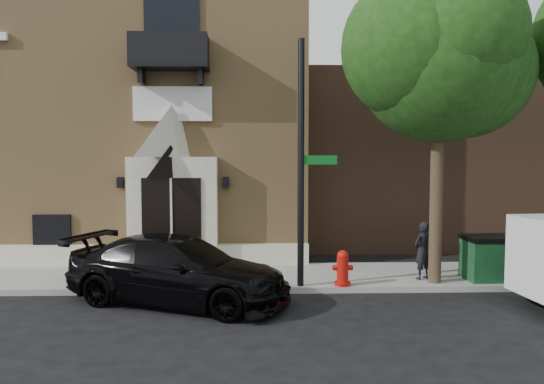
# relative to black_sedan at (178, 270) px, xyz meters

# --- Properties ---
(ground) EXTENTS (120.00, 120.00, 0.00)m
(ground) POSITION_rel_black_sedan_xyz_m (0.36, 0.71, -0.77)
(ground) COLOR black
(ground) RESTS_ON ground
(sidewalk) EXTENTS (42.00, 3.00, 0.15)m
(sidewalk) POSITION_rel_black_sedan_xyz_m (1.36, 2.21, -0.69)
(sidewalk) COLOR gray
(sidewalk) RESTS_ON ground
(church) EXTENTS (12.20, 11.01, 9.30)m
(church) POSITION_rel_black_sedan_xyz_m (-2.62, 8.66, 3.87)
(church) COLOR tan
(church) RESTS_ON ground
(neighbour_building) EXTENTS (18.00, 8.00, 6.40)m
(neighbour_building) POSITION_rel_black_sedan_xyz_m (12.36, 9.71, 2.43)
(neighbour_building) COLOR brown
(neighbour_building) RESTS_ON ground
(street_tree_left) EXTENTS (4.97, 4.38, 7.77)m
(street_tree_left) POSITION_rel_black_sedan_xyz_m (6.39, 1.05, 5.10)
(street_tree_left) COLOR #38281C
(street_tree_left) RESTS_ON sidewalk
(black_sedan) EXTENTS (5.70, 3.96, 1.53)m
(black_sedan) POSITION_rel_black_sedan_xyz_m (0.00, 0.00, 0.00)
(black_sedan) COLOR black
(black_sedan) RESTS_ON ground
(street_sign) EXTENTS (0.96, 0.98, 6.07)m
(street_sign) POSITION_rel_black_sedan_xyz_m (2.92, 0.92, 2.44)
(street_sign) COLOR black
(street_sign) RESTS_ON sidewalk
(fire_hydrant) EXTENTS (0.51, 0.40, 0.89)m
(fire_hydrant) POSITION_rel_black_sedan_xyz_m (3.95, 0.91, -0.18)
(fire_hydrant) COLOR #B11009
(fire_hydrant) RESTS_ON sidewalk
(dumpster) EXTENTS (1.79, 1.06, 1.15)m
(dumpster) POSITION_rel_black_sedan_xyz_m (8.13, 1.42, -0.03)
(dumpster) COLOR #0F3A1C
(dumpster) RESTS_ON sidewalk
(planter) EXTENTS (0.79, 0.74, 0.72)m
(planter) POSITION_rel_black_sedan_xyz_m (-0.34, 3.10, -0.26)
(planter) COLOR #3F5A2A
(planter) RESTS_ON sidewalk
(pedestrian_near) EXTENTS (0.66, 0.60, 1.51)m
(pedestrian_near) POSITION_rel_black_sedan_xyz_m (6.16, 1.53, 0.14)
(pedestrian_near) COLOR black
(pedestrian_near) RESTS_ON sidewalk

